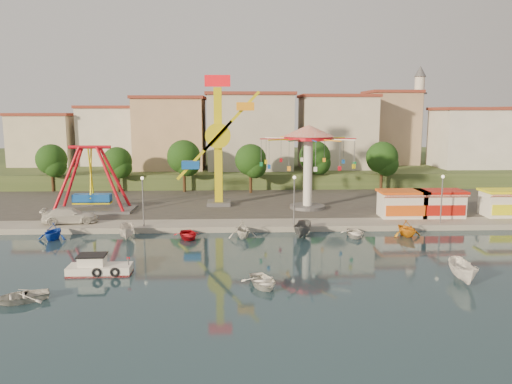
{
  "coord_description": "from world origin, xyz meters",
  "views": [
    {
      "loc": [
        1.83,
        -39.13,
        12.53
      ],
      "look_at": [
        3.97,
        14.0,
        4.0
      ],
      "focal_mm": 35.0,
      "sensor_mm": 36.0,
      "label": 1
    }
  ],
  "objects_px": {
    "kamikaze_tower": "(221,145)",
    "rowboat_a": "(262,281)",
    "skiff": "(463,271)",
    "wave_swinger": "(308,148)",
    "pirate_ship_ride": "(91,180)",
    "van": "(70,215)",
    "cabin_motorboat": "(98,268)"
  },
  "relations": [
    {
      "from": "rowboat_a",
      "to": "van",
      "type": "bearing_deg",
      "value": 120.6
    },
    {
      "from": "cabin_motorboat",
      "to": "skiff",
      "type": "relative_size",
      "value": 1.18
    },
    {
      "from": "kamikaze_tower",
      "to": "rowboat_a",
      "type": "distance_m",
      "value": 30.19
    },
    {
      "from": "skiff",
      "to": "rowboat_a",
      "type": "bearing_deg",
      "value": -171.93
    },
    {
      "from": "rowboat_a",
      "to": "wave_swinger",
      "type": "bearing_deg",
      "value": 59.48
    },
    {
      "from": "van",
      "to": "wave_swinger",
      "type": "bearing_deg",
      "value": -84.79
    },
    {
      "from": "wave_swinger",
      "to": "skiff",
      "type": "relative_size",
      "value": 2.8
    },
    {
      "from": "kamikaze_tower",
      "to": "skiff",
      "type": "bearing_deg",
      "value": -56.55
    },
    {
      "from": "wave_swinger",
      "to": "skiff",
      "type": "distance_m",
      "value": 28.19
    },
    {
      "from": "kamikaze_tower",
      "to": "wave_swinger",
      "type": "height_order",
      "value": "kamikaze_tower"
    },
    {
      "from": "skiff",
      "to": "cabin_motorboat",
      "type": "bearing_deg",
      "value": -179.45
    },
    {
      "from": "van",
      "to": "skiff",
      "type": "bearing_deg",
      "value": -128.07
    },
    {
      "from": "kamikaze_tower",
      "to": "cabin_motorboat",
      "type": "xyz_separation_m",
      "value": [
        -8.93,
        -25.56,
        -8.01
      ]
    },
    {
      "from": "kamikaze_tower",
      "to": "skiff",
      "type": "distance_m",
      "value": 34.92
    },
    {
      "from": "pirate_ship_ride",
      "to": "rowboat_a",
      "type": "relative_size",
      "value": 2.78
    },
    {
      "from": "cabin_motorboat",
      "to": "skiff",
      "type": "height_order",
      "value": "skiff"
    },
    {
      "from": "kamikaze_tower",
      "to": "wave_swinger",
      "type": "distance_m",
      "value": 11.06
    },
    {
      "from": "pirate_ship_ride",
      "to": "wave_swinger",
      "type": "distance_m",
      "value": 26.71
    },
    {
      "from": "kamikaze_tower",
      "to": "rowboat_a",
      "type": "bearing_deg",
      "value": -82.58
    },
    {
      "from": "pirate_ship_ride",
      "to": "van",
      "type": "relative_size",
      "value": 1.73
    },
    {
      "from": "pirate_ship_ride",
      "to": "cabin_motorboat",
      "type": "xyz_separation_m",
      "value": [
        6.72,
        -22.56,
        -3.94
      ]
    },
    {
      "from": "kamikaze_tower",
      "to": "van",
      "type": "relative_size",
      "value": 2.85
    },
    {
      "from": "rowboat_a",
      "to": "van",
      "type": "xyz_separation_m",
      "value": [
        -19.95,
        19.11,
        1.07
      ]
    },
    {
      "from": "pirate_ship_ride",
      "to": "cabin_motorboat",
      "type": "distance_m",
      "value": 23.87
    },
    {
      "from": "rowboat_a",
      "to": "van",
      "type": "relative_size",
      "value": 0.62
    },
    {
      "from": "wave_swinger",
      "to": "cabin_motorboat",
      "type": "distance_m",
      "value": 31.37
    },
    {
      "from": "kamikaze_tower",
      "to": "skiff",
      "type": "relative_size",
      "value": 3.99
    },
    {
      "from": "kamikaze_tower",
      "to": "skiff",
      "type": "xyz_separation_m",
      "value": [
        18.78,
        -28.42,
        -7.67
      ]
    },
    {
      "from": "pirate_ship_ride",
      "to": "kamikaze_tower",
      "type": "distance_m",
      "value": 16.45
    },
    {
      "from": "pirate_ship_ride",
      "to": "wave_swinger",
      "type": "bearing_deg",
      "value": 1.25
    },
    {
      "from": "cabin_motorboat",
      "to": "van",
      "type": "relative_size",
      "value": 0.85
    },
    {
      "from": "pirate_ship_ride",
      "to": "skiff",
      "type": "height_order",
      "value": "pirate_ship_ride"
    }
  ]
}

